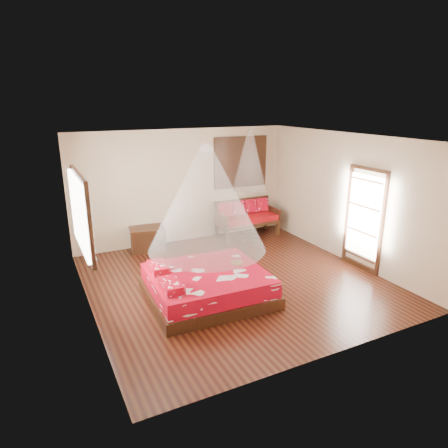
{
  "coord_description": "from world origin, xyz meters",
  "views": [
    {
      "loc": [
        -3.43,
        -6.41,
        3.45
      ],
      "look_at": [
        -0.14,
        0.2,
        1.15
      ],
      "focal_mm": 32.0,
      "sensor_mm": 36.0,
      "label": 1
    }
  ],
  "objects": [
    {
      "name": "glazed_door",
      "position": [
        2.72,
        -0.6,
        1.07
      ],
      "size": [
        0.08,
        1.02,
        2.16
      ],
      "color": "black",
      "rests_on": "floor"
    },
    {
      "name": "shutter_panel",
      "position": [
        1.6,
        2.72,
        1.9
      ],
      "size": [
        1.52,
        0.06,
        1.32
      ],
      "color": "black",
      "rests_on": "wall_back"
    },
    {
      "name": "bed",
      "position": [
        -0.79,
        -0.4,
        0.25
      ],
      "size": [
        2.19,
        2.0,
        0.64
      ],
      "rotation": [
        0.0,
        0.0,
        -0.04
      ],
      "color": "black",
      "rests_on": "floor"
    },
    {
      "name": "storage_chest",
      "position": [
        -1.06,
        2.45,
        0.28
      ],
      "size": [
        0.91,
        0.72,
        0.56
      ],
      "rotation": [
        0.0,
        0.0,
        -0.16
      ],
      "color": "black",
      "rests_on": "floor"
    },
    {
      "name": "window_left",
      "position": [
        -2.71,
        0.2,
        1.7
      ],
      "size": [
        0.1,
        1.74,
        1.34
      ],
      "color": "black",
      "rests_on": "wall_left"
    },
    {
      "name": "room",
      "position": [
        0.0,
        0.0,
        1.4
      ],
      "size": [
        5.54,
        5.54,
        2.84
      ],
      "color": "black",
      "rests_on": "ground"
    },
    {
      "name": "mosquito_net_main",
      "position": [
        -0.77,
        -0.4,
        1.85
      ],
      "size": [
        2.06,
        2.06,
        1.8
      ],
      "primitive_type": "cone",
      "color": "white",
      "rests_on": "ceiling"
    },
    {
      "name": "wine_tray",
      "position": [
        -0.1,
        -0.28,
        0.55
      ],
      "size": [
        0.24,
        0.24,
        0.2
      ],
      "rotation": [
        0.0,
        0.0,
        -0.11
      ],
      "color": "brown",
      "rests_on": "bed"
    },
    {
      "name": "mosquito_net_daybed",
      "position": [
        1.6,
        2.25,
        2.0
      ],
      "size": [
        0.86,
        0.86,
        1.5
      ],
      "primitive_type": "cone",
      "color": "white",
      "rests_on": "ceiling"
    },
    {
      "name": "daybed",
      "position": [
        1.6,
        2.37,
        0.52
      ],
      "size": [
        1.64,
        0.73,
        0.94
      ],
      "color": "black",
      "rests_on": "floor"
    }
  ]
}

